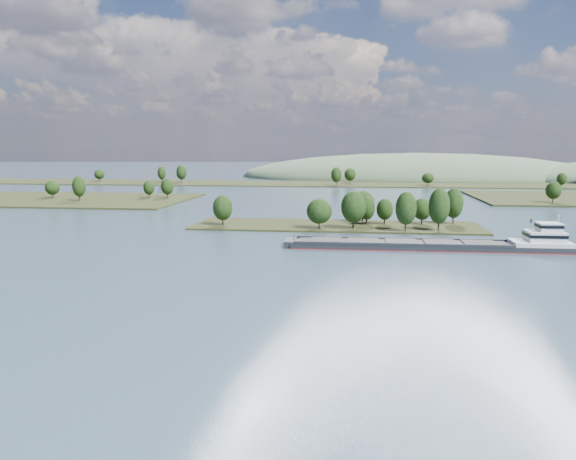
# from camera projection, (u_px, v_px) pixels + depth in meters

# --- Properties ---
(ground) EXTENTS (1800.00, 1800.00, 0.00)m
(ground) POSITION_uv_depth(u_px,v_px,m) (326.00, 261.00, 137.96)
(ground) COLOR #334658
(ground) RESTS_ON ground
(tree_island) EXTENTS (100.00, 30.51, 15.31)m
(tree_island) POSITION_uv_depth(u_px,v_px,m) (356.00, 215.00, 193.95)
(tree_island) COLOR black
(tree_island) RESTS_ON ground
(back_shoreline) EXTENTS (900.00, 60.00, 15.56)m
(back_shoreline) POSITION_uv_depth(u_px,v_px,m) (360.00, 184.00, 411.39)
(back_shoreline) COLOR black
(back_shoreline) RESTS_ON ground
(hill_west) EXTENTS (320.00, 160.00, 44.00)m
(hill_west) POSITION_uv_depth(u_px,v_px,m) (417.00, 177.00, 503.44)
(hill_west) COLOR #465C3F
(hill_west) RESTS_ON ground
(cargo_barge) EXTENTS (77.91, 10.67, 10.52)m
(cargo_barge) POSITION_uv_depth(u_px,v_px,m) (447.00, 244.00, 153.72)
(cargo_barge) COLOR black
(cargo_barge) RESTS_ON ground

